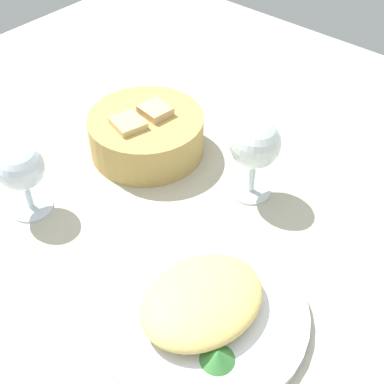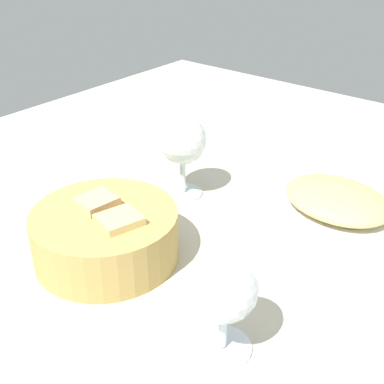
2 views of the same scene
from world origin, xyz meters
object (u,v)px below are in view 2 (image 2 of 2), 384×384
at_px(bread_basket, 106,234).
at_px(wine_glass_near, 182,143).
at_px(wine_glass_far, 224,293).
at_px(plate, 335,213).

height_order(bread_basket, wine_glass_near, wine_glass_near).
height_order(bread_basket, wine_glass_far, wine_glass_far).
xyz_separation_m(plate, wine_glass_far, (-0.02, 0.32, 0.07)).
height_order(plate, wine_glass_near, wine_glass_near).
distance_m(plate, wine_glass_far, 0.33).
distance_m(plate, bread_basket, 0.35).
height_order(plate, wine_glass_far, wine_glass_far).
relative_size(plate, wine_glass_near, 2.01).
bearing_deg(plate, bread_basket, 55.84).
bearing_deg(plate, wine_glass_far, 94.04).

